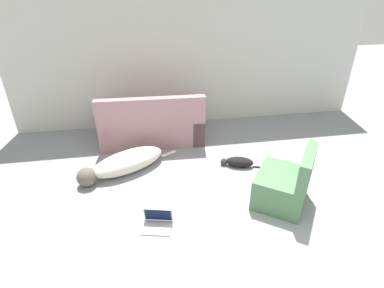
{
  "coord_description": "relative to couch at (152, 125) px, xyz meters",
  "views": [
    {
      "loc": [
        -0.93,
        -1.83,
        2.49
      ],
      "look_at": [
        -0.33,
        1.71,
        0.5
      ],
      "focal_mm": 28.0,
      "sensor_mm": 36.0,
      "label": 1
    }
  ],
  "objects": [
    {
      "name": "ground_plane",
      "position": [
        0.82,
        -2.89,
        -0.29
      ],
      "size": [
        20.0,
        20.0,
        0.0
      ],
      "primitive_type": "plane",
      "color": "gray"
    },
    {
      "name": "wall_back",
      "position": [
        0.82,
        0.68,
        1.1
      ],
      "size": [
        6.51,
        0.06,
        2.76
      ],
      "color": "beige",
      "rests_on": "ground_plane"
    },
    {
      "name": "couch",
      "position": [
        0.0,
        0.0,
        0.0
      ],
      "size": [
        1.75,
        0.92,
        0.89
      ],
      "rotation": [
        0.0,
        0.0,
        3.1
      ],
      "color": "#A3757A",
      "rests_on": "ground_plane"
    },
    {
      "name": "dog",
      "position": [
        -0.47,
        -0.94,
        -0.14
      ],
      "size": [
        1.48,
        0.91,
        0.29
      ],
      "rotation": [
        0.0,
        0.0,
        3.62
      ],
      "color": "beige",
      "rests_on": "ground_plane"
    },
    {
      "name": "cat",
      "position": [
        1.22,
        -1.08,
        -0.21
      ],
      "size": [
        0.58,
        0.31,
        0.15
      ],
      "rotation": [
        0.0,
        0.0,
        2.81
      ],
      "color": "black",
      "rests_on": "ground_plane"
    },
    {
      "name": "laptop_open",
      "position": [
        -0.07,
        -2.12,
        -0.22
      ],
      "size": [
        0.38,
        0.33,
        0.21
      ],
      "rotation": [
        0.0,
        0.0,
        -0.24
      ],
      "color": "#B7B7BC",
      "rests_on": "ground_plane"
    },
    {
      "name": "side_chair",
      "position": [
        1.52,
        -1.97,
        -0.02
      ],
      "size": [
        0.88,
        0.9,
        0.78
      ],
      "rotation": [
        0.0,
        0.0,
        4.08
      ],
      "color": "#4C754C",
      "rests_on": "ground_plane"
    }
  ]
}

